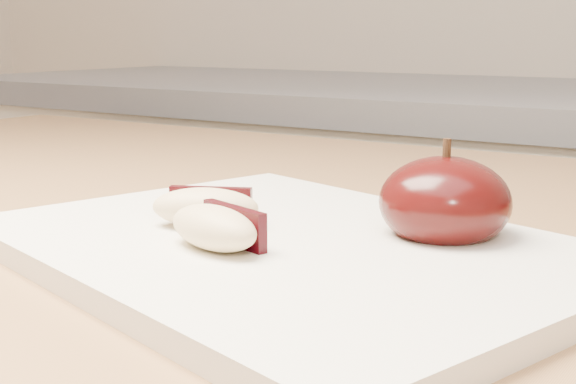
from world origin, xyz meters
The scene contains 4 objects.
cutting_board centered at (-0.09, 0.37, 0.91)m, with size 0.32×0.24×0.01m, color silver.
apple_half centered at (-0.02, 0.42, 0.93)m, with size 0.09×0.09×0.06m.
apple_wedge_a centered at (-0.14, 0.37, 0.92)m, with size 0.07×0.05×0.02m.
apple_wedge_b centered at (-0.11, 0.33, 0.92)m, with size 0.07×0.05×0.02m.
Camera 1 is at (0.14, 0.02, 1.02)m, focal length 50.00 mm.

